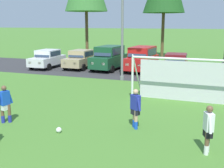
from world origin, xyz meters
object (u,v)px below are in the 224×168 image
object	(u,v)px
soccer_ball	(59,130)
parked_car_slot_center_left	(109,58)
player_defender_far	(5,104)
soccer_goal	(204,80)
parked_car_slot_far_left	(47,59)
parked_car_slot_left	(81,59)
parked_car_slot_center_right	(176,64)
parked_car_slot_center	(142,59)
street_lamp	(125,30)
player_striker_near	(135,109)
player_winger_left	(208,130)

from	to	relation	value
soccer_ball	parked_car_slot_center_left	world-z (taller)	parked_car_slot_center_left
player_defender_far	soccer_goal	bearing A→B (deg)	36.73
soccer_goal	parked_car_slot_far_left	bearing A→B (deg)	151.72
parked_car_slot_left	soccer_goal	bearing A→B (deg)	-37.18
soccer_goal	parked_car_slot_center_right	size ratio (longest dim) A/B	1.74
soccer_goal	parked_car_slot_center_left	world-z (taller)	soccer_goal
parked_car_slot_center_left	soccer_ball	bearing A→B (deg)	-77.30
parked_car_slot_far_left	parked_car_slot_center_left	distance (m)	6.00
parked_car_slot_center_right	parked_car_slot_center	bearing A→B (deg)	168.01
parked_car_slot_far_left	parked_car_slot_center_left	bearing A→B (deg)	9.29
parked_car_slot_far_left	parked_car_slot_left	size ratio (longest dim) A/B	1.00
soccer_ball	parked_car_slot_center_left	size ratio (longest dim) A/B	0.05
parked_car_slot_far_left	parked_car_slot_center_right	size ratio (longest dim) A/B	0.99
player_defender_far	soccer_ball	bearing A→B (deg)	-5.19
parked_car_slot_far_left	street_lamp	size ratio (longest dim) A/B	0.60
parked_car_slot_far_left	parked_car_slot_center_right	xyz separation A→B (m)	(11.97, 0.57, 0.00)
soccer_goal	player_striker_near	size ratio (longest dim) A/B	4.55
parked_car_slot_center_left	parked_car_slot_center	bearing A→B (deg)	4.61
player_striker_near	parked_car_slot_far_left	bearing A→B (deg)	133.97
soccer_ball	parked_car_slot_center_left	bearing A→B (deg)	102.70
soccer_goal	street_lamp	bearing A→B (deg)	141.33
parked_car_slot_center	player_defender_far	bearing A→B (deg)	-99.20
player_defender_far	parked_car_slot_far_left	size ratio (longest dim) A/B	0.39
parked_car_slot_far_left	parked_car_slot_left	world-z (taller)	same
soccer_goal	player_defender_far	world-z (taller)	soccer_goal
player_striker_near	player_defender_far	xyz separation A→B (m)	(-5.41, -1.24, 0.00)
parked_car_slot_center_right	parked_car_slot_center_left	bearing A→B (deg)	176.24
soccer_ball	player_defender_far	world-z (taller)	player_defender_far
parked_car_slot_center_left	parked_car_slot_center_right	world-z (taller)	parked_car_slot_center_left
player_defender_far	parked_car_slot_center_right	size ratio (longest dim) A/B	0.38
parked_car_slot_center_right	street_lamp	size ratio (longest dim) A/B	0.60
parked_car_slot_left	parked_car_slot_center_right	size ratio (longest dim) A/B	0.99
soccer_goal	parked_car_slot_left	bearing A→B (deg)	142.82
soccer_ball	player_defender_far	distance (m)	2.82
player_striker_near	parked_car_slot_left	size ratio (longest dim) A/B	0.39
player_winger_left	parked_car_slot_center_right	bearing A→B (deg)	101.00
soccer_ball	parked_car_slot_center	xyz separation A→B (m)	(-0.31, 15.08, 1.00)
soccer_ball	parked_car_slot_center_right	distance (m)	14.71
soccer_ball	player_defender_far	xyz separation A→B (m)	(-2.72, 0.25, 0.71)
soccer_goal	player_winger_left	size ratio (longest dim) A/B	4.55
parked_car_slot_left	parked_car_slot_far_left	bearing A→B (deg)	-165.25
player_defender_far	parked_car_slot_center	distance (m)	15.03
player_defender_far	parked_car_slot_far_left	distance (m)	15.11
parked_car_slot_center_left	street_lamp	bearing A→B (deg)	-56.41
soccer_goal	parked_car_slot_center	distance (m)	10.50
player_striker_near	parked_car_slot_center_left	world-z (taller)	parked_car_slot_center_left
soccer_ball	player_striker_near	world-z (taller)	player_striker_near
street_lamp	soccer_goal	bearing A→B (deg)	-38.67
parked_car_slot_left	parked_car_slot_center_right	bearing A→B (deg)	-1.61
parked_car_slot_center_right	player_striker_near	bearing A→B (deg)	-90.09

